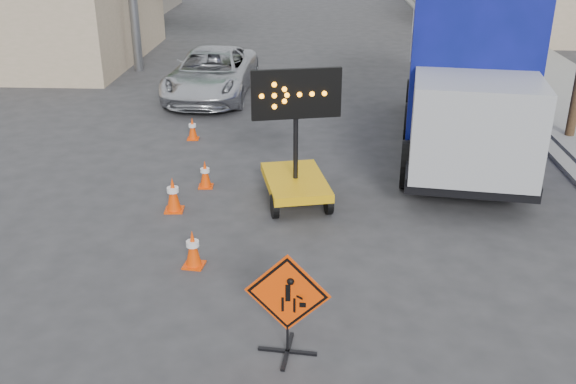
# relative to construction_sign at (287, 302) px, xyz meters

# --- Properties ---
(ground) EXTENTS (100.00, 100.00, 0.00)m
(ground) POSITION_rel_construction_sign_xyz_m (-0.48, -0.02, -0.87)
(ground) COLOR #2D2D30
(ground) RESTS_ON ground
(curb_right) EXTENTS (0.40, 60.00, 0.12)m
(curb_right) POSITION_rel_construction_sign_xyz_m (6.72, 14.98, -0.81)
(curb_right) COLOR gray
(curb_right) RESTS_ON ground
(sidewalk_right) EXTENTS (4.00, 60.00, 0.15)m
(sidewalk_right) POSITION_rel_construction_sign_xyz_m (9.02, 14.98, -0.80)
(sidewalk_right) COLOR gray
(sidewalk_right) RESTS_ON ground
(construction_sign) EXTENTS (1.24, 0.88, 1.65)m
(construction_sign) POSITION_rel_construction_sign_xyz_m (0.00, 0.00, 0.00)
(construction_sign) COLOR black
(construction_sign) RESTS_ON ground
(arrow_board) EXTENTS (1.88, 2.35, 3.02)m
(arrow_board) POSITION_rel_construction_sign_xyz_m (-0.09, 5.38, -0.20)
(arrow_board) COLOR #E1A30C
(arrow_board) RESTS_ON ground
(pickup_truck) EXTENTS (2.86, 5.86, 1.61)m
(pickup_truck) POSITION_rel_construction_sign_xyz_m (-3.35, 14.18, -0.07)
(pickup_truck) COLOR silver
(pickup_truck) RESTS_ON ground
(box_truck) EXTENTS (3.98, 9.57, 4.40)m
(box_truck) POSITION_rel_construction_sign_xyz_m (4.21, 9.27, 1.12)
(box_truck) COLOR black
(box_truck) RESTS_ON ground
(cone_a) EXTENTS (0.41, 0.41, 0.73)m
(cone_a) POSITION_rel_construction_sign_xyz_m (-1.84, 2.44, -0.51)
(cone_a) COLOR #F13F05
(cone_a) RESTS_ON ground
(cone_b) EXTENTS (0.42, 0.42, 0.78)m
(cone_b) POSITION_rel_construction_sign_xyz_m (-2.71, 4.77, -0.48)
(cone_b) COLOR #F13F05
(cone_b) RESTS_ON ground
(cone_c) EXTENTS (0.35, 0.35, 0.66)m
(cone_c) POSITION_rel_construction_sign_xyz_m (-2.24, 6.10, -0.54)
(cone_c) COLOR #F13F05
(cone_c) RESTS_ON ground
(cone_d) EXTENTS (0.35, 0.35, 0.64)m
(cone_d) POSITION_rel_construction_sign_xyz_m (-3.18, 9.51, -0.55)
(cone_d) COLOR #F13F05
(cone_d) RESTS_ON ground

